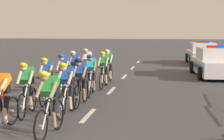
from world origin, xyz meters
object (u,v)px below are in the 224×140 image
(cyclist_fourth, at_px, (67,88))
(cyclist_tenth, at_px, (104,69))
(police_car_second, at_px, (202,54))
(cyclist_lead, at_px, (0,98))
(cyclist_second, at_px, (49,102))
(cyclist_third, at_px, (27,88))
(police_car_nearest, at_px, (214,63))
(cyclist_seventh, at_px, (64,74))
(cyclist_twelfth, at_px, (108,66))
(cyclist_fifth, at_px, (47,80))
(cyclist_eleventh, at_px, (87,64))
(cyclist_sixth, at_px, (81,81))
(cyclist_eighth, at_px, (91,74))
(cyclist_ninth, at_px, (75,68))

(cyclist_fourth, distance_m, cyclist_tenth, 4.67)
(police_car_second, bearing_deg, cyclist_lead, -110.20)
(cyclist_second, bearing_deg, cyclist_fourth, 94.86)
(cyclist_third, distance_m, police_car_nearest, 11.03)
(cyclist_third, distance_m, cyclist_seventh, 3.11)
(cyclist_third, xyz_separation_m, cyclist_twelfth, (1.22, 6.13, 0.00))
(cyclist_fifth, bearing_deg, cyclist_lead, -90.84)
(cyclist_fourth, xyz_separation_m, cyclist_eleventh, (-0.94, 6.40, 0.00))
(cyclist_third, relative_size, cyclist_sixth, 1.00)
(cyclist_twelfth, distance_m, police_car_second, 10.55)
(cyclist_tenth, bearing_deg, cyclist_lead, -101.66)
(cyclist_eighth, bearing_deg, cyclist_lead, -104.00)
(cyclist_eighth, distance_m, cyclist_tenth, 1.69)
(cyclist_second, relative_size, cyclist_tenth, 1.00)
(cyclist_second, distance_m, police_car_second, 17.80)
(cyclist_fourth, relative_size, cyclist_twelfth, 1.00)
(cyclist_fourth, bearing_deg, cyclist_third, -171.00)
(cyclist_seventh, xyz_separation_m, cyclist_ninth, (-0.07, 1.83, 0.00))
(cyclist_eighth, bearing_deg, cyclist_fourth, -90.36)
(cyclist_fourth, height_order, cyclist_eleventh, same)
(cyclist_seventh, relative_size, cyclist_twelfth, 1.00)
(cyclist_eighth, relative_size, cyclist_twelfth, 1.00)
(cyclist_fourth, height_order, cyclist_ninth, same)
(cyclist_third, relative_size, police_car_nearest, 0.38)
(cyclist_lead, height_order, police_car_second, police_car_second)
(cyclist_sixth, height_order, cyclist_eighth, same)
(cyclist_lead, xyz_separation_m, cyclist_twelfth, (1.26, 7.58, 0.00))
(cyclist_lead, relative_size, cyclist_twelfth, 1.00)
(cyclist_seventh, height_order, cyclist_eleventh, same)
(cyclist_third, relative_size, cyclist_ninth, 1.00)
(cyclist_sixth, xyz_separation_m, cyclist_twelfth, (0.06, 4.65, 0.00))
(cyclist_tenth, relative_size, cyclist_twelfth, 1.00)
(cyclist_fifth, height_order, cyclist_ninth, same)
(cyclist_ninth, xyz_separation_m, cyclist_eleventh, (0.13, 1.63, 0.00))
(cyclist_tenth, xyz_separation_m, police_car_second, (4.92, 10.62, -0.11))
(cyclist_eighth, xyz_separation_m, police_car_nearest, (5.07, 5.98, -0.11))
(cyclist_third, distance_m, cyclist_eleventh, 6.58)
(cyclist_lead, height_order, cyclist_twelfth, same)
(cyclist_seventh, bearing_deg, cyclist_tenth, 55.90)
(cyclist_lead, bearing_deg, police_car_second, 69.80)
(cyclist_second, bearing_deg, cyclist_fifth, 110.95)
(cyclist_second, relative_size, cyclist_eleventh, 1.00)
(cyclist_fourth, relative_size, cyclist_eleventh, 1.00)
(cyclist_second, bearing_deg, cyclist_ninth, 100.56)
(cyclist_sixth, distance_m, cyclist_eighth, 1.67)
(cyclist_lead, height_order, cyclist_third, same)
(cyclist_second, distance_m, cyclist_eighth, 4.81)
(cyclist_sixth, distance_m, cyclist_eleventh, 5.19)
(cyclist_eighth, relative_size, cyclist_tenth, 1.00)
(cyclist_third, relative_size, cyclist_seventh, 1.00)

